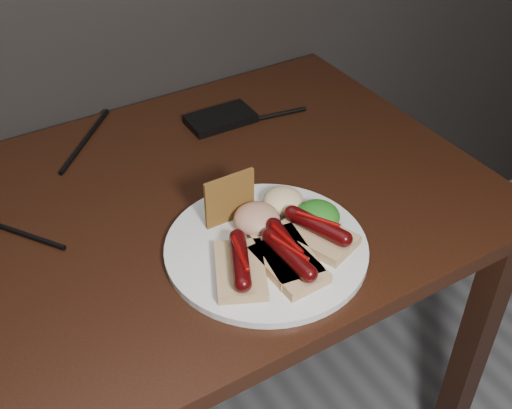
% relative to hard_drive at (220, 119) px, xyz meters
% --- Properties ---
extents(desk, '(1.40, 0.70, 0.75)m').
position_rel_hard_drive_xyz_m(desk, '(-0.36, -0.20, -0.10)').
color(desk, black).
rests_on(desk, ground).
extents(hard_drive, '(0.13, 0.08, 0.02)m').
position_rel_hard_drive_xyz_m(hard_drive, '(0.00, 0.00, 0.00)').
color(hard_drive, black).
rests_on(hard_drive, desk).
extents(desk_cables, '(1.12, 0.37, 0.01)m').
position_rel_hard_drive_xyz_m(desk_cables, '(-0.40, -0.05, -0.00)').
color(desk_cables, black).
rests_on(desk_cables, desk).
extents(plate, '(0.34, 0.34, 0.01)m').
position_rel_hard_drive_xyz_m(plate, '(-0.12, -0.36, -0.00)').
color(plate, silver).
rests_on(plate, desk).
extents(bread_sausage_left, '(0.11, 0.13, 0.04)m').
position_rel_hard_drive_xyz_m(bread_sausage_left, '(-0.19, -0.40, 0.02)').
color(bread_sausage_left, '#D8BC7F').
rests_on(bread_sausage_left, plate).
extents(bread_sausage_center, '(0.09, 0.12, 0.04)m').
position_rel_hard_drive_xyz_m(bread_sausage_center, '(-0.11, -0.41, 0.02)').
color(bread_sausage_center, '#D8BC7F').
rests_on(bread_sausage_center, plate).
extents(bread_sausage_right, '(0.10, 0.13, 0.04)m').
position_rel_hard_drive_xyz_m(bread_sausage_right, '(-0.05, -0.39, 0.02)').
color(bread_sausage_right, '#D8BC7F').
rests_on(bread_sausage_right, plate).
extents(bread_sausage_extra, '(0.07, 0.12, 0.04)m').
position_rel_hard_drive_xyz_m(bread_sausage_extra, '(-0.12, -0.42, 0.02)').
color(bread_sausage_extra, '#D8BC7F').
rests_on(bread_sausage_extra, plate).
extents(crispbread, '(0.08, 0.01, 0.08)m').
position_rel_hard_drive_xyz_m(crispbread, '(-0.14, -0.28, 0.05)').
color(crispbread, '#946028').
rests_on(crispbread, plate).
extents(salad_greens, '(0.07, 0.07, 0.04)m').
position_rel_hard_drive_xyz_m(salad_greens, '(-0.03, -0.37, 0.02)').
color(salad_greens, '#1B6213').
rests_on(salad_greens, plate).
extents(salsa_mound, '(0.07, 0.07, 0.04)m').
position_rel_hard_drive_xyz_m(salsa_mound, '(-0.11, -0.32, 0.02)').
color(salsa_mound, maroon).
rests_on(salsa_mound, plate).
extents(coleslaw_mound, '(0.06, 0.06, 0.04)m').
position_rel_hard_drive_xyz_m(coleslaw_mound, '(-0.05, -0.31, 0.02)').
color(coleslaw_mound, beige).
rests_on(coleslaw_mound, plate).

